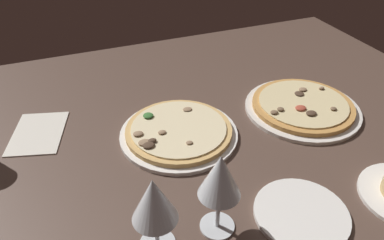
% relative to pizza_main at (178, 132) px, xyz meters
% --- Properties ---
extents(dining_table, '(1.50, 1.10, 0.04)m').
position_rel_pizza_main_xyz_m(dining_table, '(-0.08, -0.02, -0.03)').
color(dining_table, brown).
rests_on(dining_table, ground).
extents(pizza_main, '(0.29, 0.29, 0.03)m').
position_rel_pizza_main_xyz_m(pizza_main, '(0.00, 0.00, 0.00)').
color(pizza_main, white).
rests_on(pizza_main, dining_table).
extents(pizza_side, '(0.31, 0.31, 0.03)m').
position_rel_pizza_main_xyz_m(pizza_side, '(-0.35, 0.02, -0.00)').
color(pizza_side, silver).
rests_on(pizza_side, dining_table).
extents(wine_glass_far, '(0.08, 0.08, 0.16)m').
position_rel_pizza_main_xyz_m(wine_glass_far, '(0.14, 0.28, 0.10)').
color(wine_glass_far, silver).
rests_on(wine_glass_far, dining_table).
extents(wine_glass_near, '(0.07, 0.07, 0.17)m').
position_rel_pizza_main_xyz_m(wine_glass_near, '(0.03, 0.28, 0.11)').
color(wine_glass_near, silver).
rests_on(wine_glass_near, dining_table).
extents(side_plate, '(0.18, 0.18, 0.01)m').
position_rel_pizza_main_xyz_m(side_plate, '(-0.13, 0.32, -0.01)').
color(side_plate, white).
rests_on(side_plate, dining_table).
extents(paper_menu, '(0.16, 0.20, 0.00)m').
position_rel_pizza_main_xyz_m(paper_menu, '(0.32, -0.14, -0.01)').
color(paper_menu, silver).
rests_on(paper_menu, dining_table).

